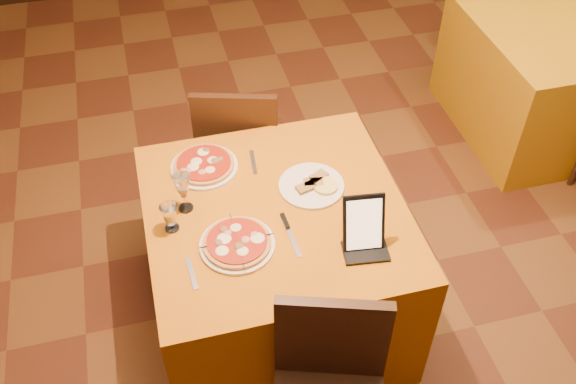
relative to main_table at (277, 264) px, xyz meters
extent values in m
cube|color=#5E2D19|center=(0.55, 0.10, -0.38)|extent=(6.00, 7.00, 0.01)
cube|color=#B6680B|center=(0.00, 0.00, 0.00)|extent=(1.10, 1.10, 0.75)
cube|color=#BB810C|center=(2.06, 1.04, 0.00)|extent=(1.10, 1.10, 0.75)
cylinder|color=white|center=(-0.20, -0.16, 0.38)|extent=(0.31, 0.31, 0.01)
cylinder|color=#AD4C23|center=(-0.20, -0.16, 0.40)|extent=(0.27, 0.27, 0.02)
cylinder|color=white|center=(-0.25, 0.33, 0.38)|extent=(0.30, 0.30, 0.01)
cylinder|color=#AD4C23|center=(-0.25, 0.33, 0.40)|extent=(0.27, 0.27, 0.02)
cylinder|color=white|center=(0.18, 0.09, 0.38)|extent=(0.29, 0.29, 0.01)
cylinder|color=olive|center=(0.18, 0.09, 0.40)|extent=(0.18, 0.18, 0.02)
cube|color=black|center=(0.29, -0.27, 0.49)|extent=(0.18, 0.12, 0.23)
cube|color=silver|center=(0.03, -0.17, 0.38)|extent=(0.03, 0.23, 0.01)
cube|color=#BBBBC2|center=(-0.40, -0.25, 0.38)|extent=(0.03, 0.17, 0.01)
cube|color=#B3B5BB|center=(-0.03, 0.31, 0.38)|extent=(0.03, 0.16, 0.01)
camera|label=1|loc=(-0.42, -1.83, 2.35)|focal=40.00mm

